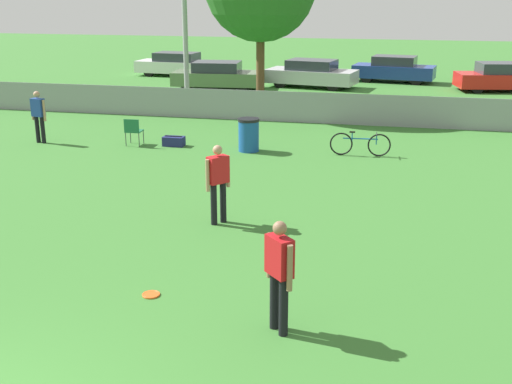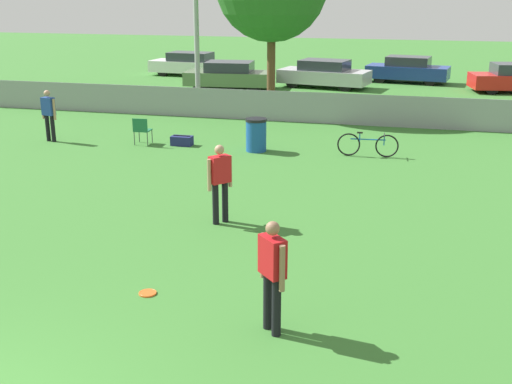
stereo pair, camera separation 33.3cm
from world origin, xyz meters
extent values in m
cube|color=gray|center=(0.00, 18.00, 0.55)|extent=(25.10, 0.03, 1.10)
cylinder|color=brown|center=(-0.86, 19.88, 1.59)|extent=(0.32, 0.32, 3.18)
cylinder|color=black|center=(3.02, 3.35, 0.43)|extent=(0.13, 0.13, 0.86)
cylinder|color=black|center=(3.18, 3.18, 0.43)|extent=(0.13, 0.13, 0.86)
cube|color=#B21419|center=(3.10, 3.27, 1.14)|extent=(0.45, 0.45, 0.55)
sphere|color=#8C664C|center=(3.10, 3.27, 1.54)|extent=(0.19, 0.19, 0.19)
cylinder|color=#8C664C|center=(2.92, 3.45, 1.06)|extent=(0.08, 0.08, 0.65)
cylinder|color=#8C664C|center=(3.27, 3.09, 1.06)|extent=(0.08, 0.08, 0.65)
cylinder|color=black|center=(1.00, 7.19, 0.43)|extent=(0.13, 0.13, 0.86)
cylinder|color=black|center=(1.14, 7.37, 0.43)|extent=(0.13, 0.13, 0.86)
cube|color=red|center=(1.07, 7.28, 1.14)|extent=(0.43, 0.46, 0.55)
sphere|color=tan|center=(1.07, 7.28, 1.54)|extent=(0.19, 0.19, 0.19)
cylinder|color=tan|center=(0.91, 7.08, 1.06)|extent=(0.08, 0.08, 0.65)
cylinder|color=tan|center=(1.23, 7.47, 1.06)|extent=(0.08, 0.08, 0.65)
cylinder|color=black|center=(-6.25, 12.99, 0.42)|extent=(0.13, 0.13, 0.84)
cylinder|color=black|center=(-6.46, 13.03, 0.42)|extent=(0.13, 0.13, 0.84)
cube|color=navy|center=(-6.35, 13.01, 1.11)|extent=(0.44, 0.30, 0.55)
sphere|color=tan|center=(-6.35, 13.01, 1.52)|extent=(0.19, 0.19, 0.19)
cylinder|color=tan|center=(-6.12, 12.96, 1.03)|extent=(0.08, 0.08, 0.65)
cylinder|color=tan|center=(-6.59, 13.06, 1.03)|extent=(0.08, 0.08, 0.65)
cylinder|color=#E5591E|center=(0.94, 3.90, 0.01)|extent=(0.28, 0.28, 0.03)
torus|color=#E5591E|center=(0.94, 3.90, 0.01)|extent=(0.28, 0.28, 0.03)
cylinder|color=#333338|center=(-3.19, 13.63, 0.21)|extent=(0.02, 0.02, 0.42)
cylinder|color=#333338|center=(-3.61, 13.60, 0.21)|extent=(0.02, 0.02, 0.42)
cylinder|color=#333338|center=(-3.16, 13.21, 0.21)|extent=(0.02, 0.02, 0.42)
cylinder|color=#333338|center=(-3.58, 13.18, 0.21)|extent=(0.02, 0.02, 0.42)
cube|color=#1E663F|center=(-3.38, 13.40, 0.43)|extent=(0.50, 0.50, 0.03)
cube|color=#1E663F|center=(-3.37, 13.18, 0.64)|extent=(0.47, 0.06, 0.39)
torus|color=black|center=(2.94, 13.54, 0.33)|extent=(0.66, 0.09, 0.66)
torus|color=black|center=(4.02, 13.62, 0.33)|extent=(0.66, 0.09, 0.66)
cylinder|color=#195999|center=(3.48, 13.58, 0.50)|extent=(0.99, 0.11, 0.04)
cylinder|color=#195999|center=(3.24, 13.56, 0.50)|extent=(0.03, 0.03, 0.34)
cylinder|color=#195999|center=(3.93, 13.62, 0.50)|extent=(0.03, 0.03, 0.31)
cube|color=black|center=(3.24, 13.56, 0.69)|extent=(0.16, 0.07, 0.04)
cylinder|color=black|center=(3.93, 13.62, 0.65)|extent=(0.06, 0.44, 0.03)
cylinder|color=#194C99|center=(0.23, 13.41, 0.45)|extent=(0.60, 0.60, 0.90)
cylinder|color=black|center=(0.23, 13.41, 0.94)|extent=(0.63, 0.63, 0.08)
cube|color=navy|center=(-2.16, 13.54, 0.14)|extent=(0.64, 0.35, 0.29)
cube|color=black|center=(-2.16, 13.54, 0.30)|extent=(0.55, 0.04, 0.02)
cylinder|color=black|center=(-6.28, 30.05, 0.31)|extent=(0.63, 0.22, 0.62)
cylinder|color=black|center=(-6.39, 28.63, 0.31)|extent=(0.63, 0.22, 0.62)
cylinder|color=black|center=(-9.04, 30.25, 0.31)|extent=(0.63, 0.22, 0.62)
cylinder|color=black|center=(-9.14, 28.83, 0.31)|extent=(0.63, 0.22, 0.62)
cube|color=white|center=(-7.71, 29.44, 0.51)|extent=(4.56, 1.97, 0.62)
cube|color=#2D333D|center=(-7.71, 29.44, 1.05)|extent=(2.41, 1.62, 0.46)
cylinder|color=black|center=(-2.95, 26.15, 0.31)|extent=(0.64, 0.24, 0.62)
cylinder|color=black|center=(-2.80, 24.53, 0.31)|extent=(0.64, 0.24, 0.62)
cylinder|color=black|center=(-5.54, 25.91, 0.31)|extent=(0.64, 0.24, 0.62)
cylinder|color=black|center=(-5.39, 24.29, 0.31)|extent=(0.64, 0.24, 0.62)
cube|color=#59724C|center=(-4.17, 25.22, 0.52)|extent=(4.33, 2.22, 0.63)
cube|color=#2D333D|center=(-4.17, 25.22, 1.07)|extent=(2.31, 1.82, 0.47)
cylinder|color=black|center=(1.62, 27.37, 0.33)|extent=(0.68, 0.29, 0.66)
cylinder|color=black|center=(1.35, 25.77, 0.33)|extent=(0.68, 0.29, 0.66)
cylinder|color=black|center=(-1.01, 27.82, 0.33)|extent=(0.68, 0.29, 0.66)
cylinder|color=black|center=(-1.29, 26.22, 0.33)|extent=(0.68, 0.29, 0.66)
cube|color=#B7B7BC|center=(0.17, 26.79, 0.54)|extent=(4.55, 2.54, 0.64)
cube|color=#2D333D|center=(0.17, 26.79, 1.09)|extent=(2.48, 1.98, 0.48)
cylinder|color=black|center=(5.41, 30.14, 0.33)|extent=(0.68, 0.27, 0.66)
cylinder|color=black|center=(5.20, 28.70, 0.33)|extent=(0.68, 0.27, 0.66)
cylinder|color=black|center=(2.90, 30.51, 0.33)|extent=(0.68, 0.27, 0.66)
cylinder|color=black|center=(2.69, 29.06, 0.33)|extent=(0.68, 0.27, 0.66)
cube|color=navy|center=(4.05, 29.60, 0.54)|extent=(4.29, 2.25, 0.63)
cube|color=#2D333D|center=(4.05, 29.60, 1.09)|extent=(2.32, 1.77, 0.47)
cylinder|color=black|center=(7.65, 28.03, 0.31)|extent=(0.63, 0.29, 0.61)
cylinder|color=black|center=(7.93, 26.54, 0.31)|extent=(0.63, 0.29, 0.61)
cube|color=red|center=(9.00, 27.51, 0.52)|extent=(4.25, 2.44, 0.65)
cube|color=#2D333D|center=(9.00, 27.51, 1.09)|extent=(2.32, 1.88, 0.49)
camera|label=1|loc=(4.57, -4.58, 4.57)|focal=45.00mm
camera|label=2|loc=(4.89, -4.51, 4.57)|focal=45.00mm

